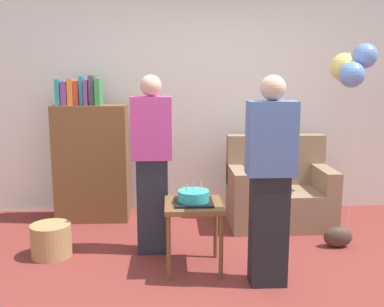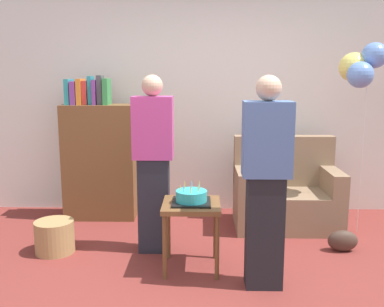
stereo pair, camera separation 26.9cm
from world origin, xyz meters
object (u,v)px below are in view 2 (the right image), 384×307
Objects in this scene: wicker_basket at (55,237)px; handbag at (343,241)px; side_table at (191,213)px; bookshelf at (99,158)px; person_blowing_candles at (153,163)px; couch at (286,195)px; balloon_bunch at (361,66)px; birthday_cake at (191,197)px; person_holding_cake at (266,182)px.

wicker_basket is 2.68m from handbag.
side_table is 1.36m from wicker_basket.
bookshelf is 1.19m from wicker_basket.
handbag is (1.76, 0.01, -0.73)m from person_blowing_candles.
couch is 1.61m from person_blowing_candles.
couch is 3.06× the size of wicker_basket.
balloon_bunch is at bearing 64.55° from handbag.
handbag is (1.41, 0.39, -0.53)m from birthday_cake.
bookshelf is 5.78× the size of handbag.
side_table is at bearing -59.84° from person_blowing_candles.
balloon_bunch reaches higher than person_holding_cake.
person_blowing_candles is 1.15m from person_holding_cake.
handbag is 0.14× the size of balloon_bunch.
person_holding_cake reaches higher than handbag.
side_table reaches higher than wicker_basket.
wicker_basket is (-1.28, 0.31, -0.34)m from side_table.
birthday_cake reaches higher than handbag.
birthday_cake is 0.20× the size of person_holding_cake.
birthday_cake is (-0.00, -0.00, 0.14)m from side_table.
birthday_cake is 0.16× the size of balloon_bunch.
balloon_bunch is at bearing 29.05° from side_table.
handbag is 1.71m from balloon_bunch.
side_table is 0.63m from person_blowing_candles.
bookshelf is at bearing 128.54° from birthday_cake.
person_holding_cake is (1.64, -1.65, 0.13)m from bookshelf.
person_holding_cake is (0.92, -0.68, 0.00)m from person_blowing_candles.
balloon_bunch is (0.66, -0.19, 1.37)m from couch.
person_blowing_candles is at bearing -165.06° from balloon_bunch.
side_table is 1.51m from handbag.
couch is 0.68× the size of bookshelf.
bookshelf is 1.74m from side_table.
side_table is 2.26m from balloon_bunch.
balloon_bunch is at bearing -129.51° from person_holding_cake.
person_holding_cake is at bearing -18.43° from wicker_basket.
person_blowing_candles is at bearing -179.69° from handbag.
person_blowing_candles reaches higher than side_table.
bookshelf reaches higher than side_table.
birthday_cake is 1.14× the size of handbag.
person_holding_cake is (-0.43, -1.41, 0.49)m from couch.
handbag is at bearing -21.10° from bookshelf.
couch is 2.42m from wicker_basket.
handbag is at bearing -138.16° from person_holding_cake.
person_blowing_candles is 5.82× the size of handbag.
person_holding_cake reaches higher than couch.
bookshelf is 1.21m from person_blowing_candles.
couch is at bearing -104.86° from person_holding_cake.
couch is 2.12m from bookshelf.
balloon_bunch reaches higher than wicker_basket.
bookshelf is at bearing 128.54° from side_table.
person_blowing_candles is (-0.35, 0.38, 0.21)m from birthday_cake.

